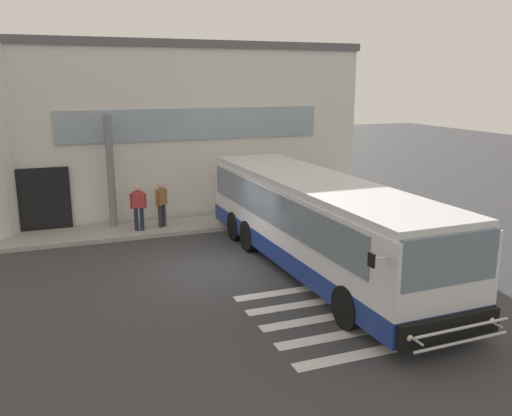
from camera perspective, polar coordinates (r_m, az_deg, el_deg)
ground_plane at (r=16.08m, az=-4.34°, el=-6.47°), size 80.00×90.00×0.02m
bay_paint_stripes at (r=13.23m, az=9.56°, el=-11.08°), size 4.40×3.96×0.01m
terminal_building at (r=26.36m, az=-13.17°, el=8.76°), size 18.11×13.80×6.95m
boarding_curb at (r=20.50m, az=-8.20°, el=-1.92°), size 20.31×2.00×0.15m
entry_support_column at (r=20.27m, az=-15.19°, el=3.74°), size 0.28×0.28×4.11m
bus_main_foreground at (r=15.71m, az=6.41°, el=-1.85°), size 3.02×11.67×2.70m
passenger_near_column at (r=19.71m, az=-12.40°, el=0.40°), size 0.58×0.43×1.68m
passenger_by_doorway at (r=20.01m, az=-10.02°, el=0.60°), size 0.50×0.40×1.68m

